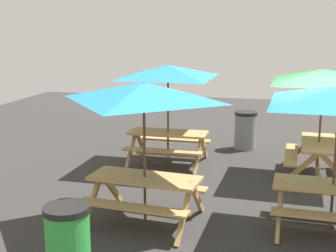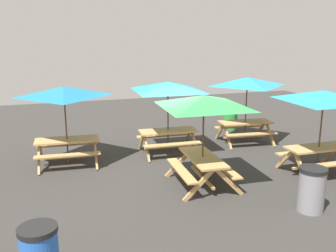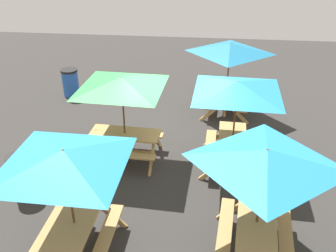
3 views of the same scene
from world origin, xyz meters
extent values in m
plane|color=#33302D|center=(0.00, 0.00, 0.00)|extent=(24.00, 24.00, 0.00)
cube|color=tan|center=(0.17, 1.44, 0.74)|extent=(1.83, 0.78, 0.05)
cube|color=tan|center=(0.15, 0.89, 0.45)|extent=(1.81, 0.34, 0.04)
cube|color=tan|center=(0.20, 1.98, 0.45)|extent=(1.81, 0.34, 0.04)
cube|color=tan|center=(0.94, 1.04, 0.37)|extent=(0.10, 0.80, 0.81)
cube|color=tan|center=(0.97, 1.77, 0.37)|extent=(0.10, 0.80, 0.81)
cube|color=tan|center=(0.17, 1.44, 0.22)|extent=(1.56, 0.14, 0.06)
cylinder|color=brown|center=(0.17, 1.44, 1.15)|extent=(0.04, 0.04, 2.30)
cube|color=tan|center=(0.18, -1.31, 0.74)|extent=(0.79, 1.83, 0.05)
cube|color=tan|center=(0.73, -1.34, 0.45)|extent=(0.35, 1.81, 0.04)
cube|color=tan|center=(0.50, -2.11, 0.37)|extent=(0.80, 0.10, 0.81)
cube|color=tan|center=(-0.23, -2.07, 0.37)|extent=(0.80, 0.10, 0.81)
cube|color=tan|center=(0.58, -0.55, 0.37)|extent=(0.80, 0.10, 0.81)
cube|color=tan|center=(0.18, -1.31, 0.22)|extent=(0.15, 1.56, 0.06)
cylinder|color=brown|center=(0.18, -1.31, 1.15)|extent=(0.04, 0.04, 2.30)
pyramid|color=green|center=(0.18, -1.31, 2.16)|extent=(2.82, 2.82, 0.28)
cube|color=tan|center=(3.49, -1.53, 0.74)|extent=(1.81, 0.73, 0.05)
cube|color=tan|center=(3.48, -2.08, 0.45)|extent=(1.80, 0.29, 0.04)
cube|color=tan|center=(3.50, -0.98, 0.45)|extent=(1.80, 0.29, 0.04)
cube|color=tan|center=(2.70, -1.88, 0.37)|extent=(0.07, 0.80, 0.81)
cube|color=tan|center=(2.72, -1.15, 0.37)|extent=(0.07, 0.80, 0.81)
cube|color=tan|center=(4.26, -1.91, 0.37)|extent=(0.07, 0.80, 0.81)
cube|color=tan|center=(4.28, -1.18, 0.37)|extent=(0.07, 0.80, 0.81)
cube|color=tan|center=(3.49, -1.53, 0.22)|extent=(1.56, 0.10, 0.06)
cylinder|color=brown|center=(3.49, -1.53, 1.15)|extent=(0.04, 0.04, 2.30)
pyramid|color=#268CC6|center=(3.49, -1.53, 2.16)|extent=(2.83, 2.83, 0.28)
cube|color=tan|center=(3.11, 1.75, 0.74)|extent=(1.86, 0.88, 0.05)
cube|color=tan|center=(3.05, 1.20, 0.45)|extent=(1.82, 0.44, 0.04)
cube|color=tan|center=(3.16, 2.30, 0.45)|extent=(1.82, 0.44, 0.04)
cube|color=tan|center=(2.30, 1.46, 0.37)|extent=(0.14, 0.80, 0.81)
cube|color=tan|center=(2.37, 2.19, 0.37)|extent=(0.14, 0.80, 0.81)
cube|color=tan|center=(3.85, 1.31, 0.37)|extent=(0.14, 0.80, 0.81)
cube|color=tan|center=(3.92, 2.03, 0.37)|extent=(0.14, 0.80, 0.81)
cube|color=tan|center=(3.11, 1.75, 0.22)|extent=(1.56, 0.23, 0.06)
cylinder|color=brown|center=(3.11, 1.75, 1.15)|extent=(0.04, 0.04, 2.30)
pyramid|color=#268CC6|center=(3.11, 1.75, 2.16)|extent=(2.19, 2.19, 0.28)
cylinder|color=gray|center=(1.84, -3.33, 0.45)|extent=(0.56, 0.56, 0.90)
cylinder|color=black|center=(1.84, -3.33, 0.94)|extent=(0.59, 0.59, 0.08)
cylinder|color=green|center=(3.56, 3.70, 0.45)|extent=(0.56, 0.56, 0.90)
cylinder|color=black|center=(3.56, 3.70, 0.94)|extent=(0.59, 0.59, 0.08)
camera|label=1|loc=(1.09, 8.69, 3.16)|focal=50.00mm
camera|label=2|loc=(-3.40, -9.44, 3.72)|focal=40.00mm
camera|label=3|loc=(8.37, 0.71, 5.50)|focal=40.00mm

